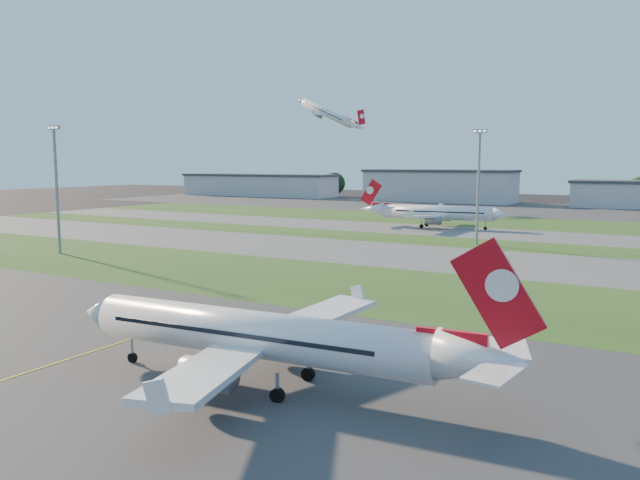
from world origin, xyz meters
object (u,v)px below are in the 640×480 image
Objects in this scene: airliner_parked at (259,336)px; light_mast_centre at (478,179)px; light_mast_west at (56,181)px; airliner_taxiing at (436,213)px.

light_mast_centre is at bearing 91.16° from airliner_parked.
light_mast_west and light_mast_centre have the same top height.
airliner_parked is 0.98× the size of airliner_taxiing.
light_mast_centre is at bearing 38.66° from light_mast_west.
airliner_taxiing is 38.49m from light_mast_centre.
light_mast_centre is (20.60, -30.75, 10.53)m from airliner_taxiing.
airliner_taxiing is 1.51× the size of light_mast_centre.
light_mast_west is 1.00× the size of light_mast_centre.
airliner_taxiing reaches higher than airliner_parked.
airliner_parked is 1.48× the size of light_mast_west.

